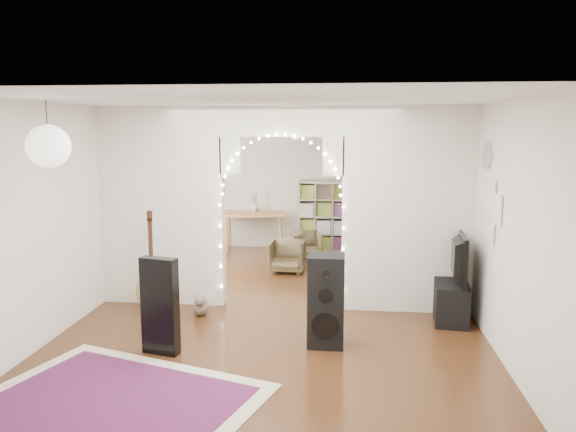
# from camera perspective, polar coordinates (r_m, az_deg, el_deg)

# --- Properties ---
(floor) EXTENTS (7.50, 7.50, 0.00)m
(floor) POSITION_cam_1_polar(r_m,az_deg,el_deg) (7.81, -0.59, -9.06)
(floor) COLOR black
(floor) RESTS_ON ground
(ceiling) EXTENTS (5.00, 7.50, 0.02)m
(ceiling) POSITION_cam_1_polar(r_m,az_deg,el_deg) (7.42, -0.63, 11.15)
(ceiling) COLOR white
(ceiling) RESTS_ON wall_back
(wall_back) EXTENTS (5.00, 0.02, 2.70)m
(wall_back) POSITION_cam_1_polar(r_m,az_deg,el_deg) (11.21, 1.61, 3.54)
(wall_back) COLOR silver
(wall_back) RESTS_ON floor
(wall_front) EXTENTS (5.00, 0.02, 2.70)m
(wall_front) POSITION_cam_1_polar(r_m,az_deg,el_deg) (3.87, -7.09, -7.19)
(wall_front) COLOR silver
(wall_front) RESTS_ON floor
(wall_left) EXTENTS (0.02, 7.50, 2.70)m
(wall_left) POSITION_cam_1_polar(r_m,az_deg,el_deg) (8.17, -18.30, 1.01)
(wall_left) COLOR silver
(wall_left) RESTS_ON floor
(wall_right) EXTENTS (0.02, 7.50, 2.70)m
(wall_right) POSITION_cam_1_polar(r_m,az_deg,el_deg) (7.63, 18.39, 0.46)
(wall_right) COLOR silver
(wall_right) RESTS_ON floor
(divider_wall) EXTENTS (5.00, 0.20, 2.70)m
(divider_wall) POSITION_cam_1_polar(r_m,az_deg,el_deg) (7.49, -0.61, 1.35)
(divider_wall) COLOR silver
(divider_wall) RESTS_ON floor
(fairy_lights) EXTENTS (1.64, 0.04, 1.60)m
(fairy_lights) POSITION_cam_1_polar(r_m,az_deg,el_deg) (7.34, -0.73, 2.19)
(fairy_lights) COLOR #FFEABF
(fairy_lights) RESTS_ON divider_wall
(window) EXTENTS (0.04, 1.20, 1.40)m
(window) POSITION_cam_1_polar(r_m,az_deg,el_deg) (9.80, -13.88, 3.36)
(window) COLOR white
(window) RESTS_ON wall_left
(wall_clock) EXTENTS (0.03, 0.31, 0.31)m
(wall_clock) POSITION_cam_1_polar(r_m,az_deg,el_deg) (6.97, 19.58, 5.83)
(wall_clock) COLOR white
(wall_clock) RESTS_ON wall_right
(picture_frames) EXTENTS (0.02, 0.50, 0.70)m
(picture_frames) POSITION_cam_1_polar(r_m,az_deg,el_deg) (6.64, 20.10, 0.46)
(picture_frames) COLOR white
(picture_frames) RESTS_ON wall_right
(paper_lantern) EXTENTS (0.40, 0.40, 0.40)m
(paper_lantern) POSITION_cam_1_polar(r_m,az_deg,el_deg) (5.69, -23.15, 6.53)
(paper_lantern) COLOR white
(paper_lantern) RESTS_ON ceiling
(ceiling_fan) EXTENTS (1.10, 1.10, 0.30)m
(ceiling_fan) POSITION_cam_1_polar(r_m,az_deg,el_deg) (9.41, 0.81, 8.89)
(ceiling_fan) COLOR #A87138
(ceiling_fan) RESTS_ON ceiling
(area_rug) EXTENTS (2.90, 2.50, 0.02)m
(area_rug) POSITION_cam_1_polar(r_m,az_deg,el_deg) (5.48, -17.26, -17.60)
(area_rug) COLOR maroon
(area_rug) RESTS_ON floor
(guitar_case) EXTENTS (0.42, 0.23, 1.06)m
(guitar_case) POSITION_cam_1_polar(r_m,az_deg,el_deg) (6.23, -12.87, -8.92)
(guitar_case) COLOR black
(guitar_case) RESTS_ON floor
(acoustic_guitar) EXTENTS (0.48, 0.25, 1.15)m
(acoustic_guitar) POSITION_cam_1_polar(r_m,az_deg,el_deg) (7.64, -13.67, -5.81)
(acoustic_guitar) COLOR #B07F46
(acoustic_guitar) RESTS_ON floor
(tabby_cat) EXTENTS (0.26, 0.48, 0.32)m
(tabby_cat) POSITION_cam_1_polar(r_m,az_deg,el_deg) (7.47, -8.85, -8.97)
(tabby_cat) COLOR brown
(tabby_cat) RESTS_ON floor
(floor_speaker) EXTENTS (0.41, 0.36, 1.03)m
(floor_speaker) POSITION_cam_1_polar(r_m,az_deg,el_deg) (6.31, 3.87, -8.61)
(floor_speaker) COLOR black
(floor_speaker) RESTS_ON floor
(media_console) EXTENTS (0.49, 1.03, 0.50)m
(media_console) POSITION_cam_1_polar(r_m,az_deg,el_deg) (7.57, 16.14, -8.05)
(media_console) COLOR black
(media_console) RESTS_ON floor
(tv) EXTENTS (0.24, 1.08, 0.62)m
(tv) POSITION_cam_1_polar(r_m,az_deg,el_deg) (7.42, 16.33, -3.91)
(tv) COLOR black
(tv) RESTS_ON media_console
(bookcase) EXTENTS (1.37, 0.47, 1.39)m
(bookcase) POSITION_cam_1_polar(r_m,az_deg,el_deg) (11.01, 4.54, -0.04)
(bookcase) COLOR tan
(bookcase) RESTS_ON floor
(dining_table) EXTENTS (1.29, 0.95, 0.76)m
(dining_table) POSITION_cam_1_polar(r_m,az_deg,el_deg) (11.16, -3.45, 0.04)
(dining_table) COLOR brown
(dining_table) RESTS_ON floor
(flower_vase) EXTENTS (0.21, 0.21, 0.19)m
(flower_vase) POSITION_cam_1_polar(r_m,az_deg,el_deg) (11.13, -3.45, 0.90)
(flower_vase) COLOR white
(flower_vase) RESTS_ON dining_table
(dining_chair_left) EXTENTS (0.64, 0.65, 0.49)m
(dining_chair_left) POSITION_cam_1_polar(r_m,az_deg,el_deg) (10.51, 1.83, -2.94)
(dining_chair_left) COLOR #4B3F25
(dining_chair_left) RESTS_ON floor
(dining_chair_right) EXTENTS (0.59, 0.61, 0.53)m
(dining_chair_right) POSITION_cam_1_polar(r_m,az_deg,el_deg) (9.47, -0.08, -4.13)
(dining_chair_right) COLOR #4B3F25
(dining_chair_right) RESTS_ON floor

